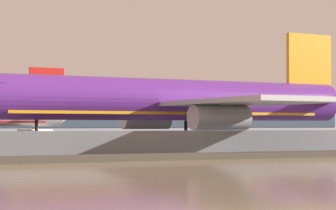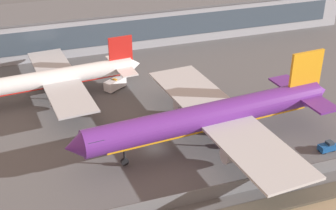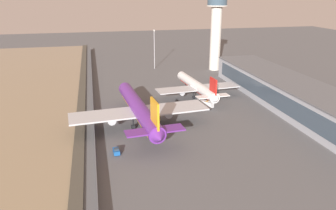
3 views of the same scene
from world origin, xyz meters
The scene contains 7 objects.
ground_plane centered at (0.00, 0.00, 0.00)m, with size 500.00×500.00×0.00m, color #565659.
perimeter_fence centered at (0.00, -16.00, 1.21)m, with size 280.00×0.10×2.43m.
cargo_jet_purple centered at (10.40, -1.65, 5.67)m, with size 51.62×44.54×14.85m.
passenger_jet_white_red centered at (-14.22, 25.84, 4.47)m, with size 40.35×34.78×11.72m.
baggage_tug centered at (28.78, -10.54, 0.81)m, with size 3.30×1.80×1.80m.
ops_van centered at (-1.02, 25.78, 1.28)m, with size 5.51×4.59×2.48m.
terminal_building centered at (14.44, 56.31, 5.11)m, with size 117.23×19.21×10.21m.
Camera 2 is at (-20.47, -66.74, 46.74)m, focal length 50.00 mm.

